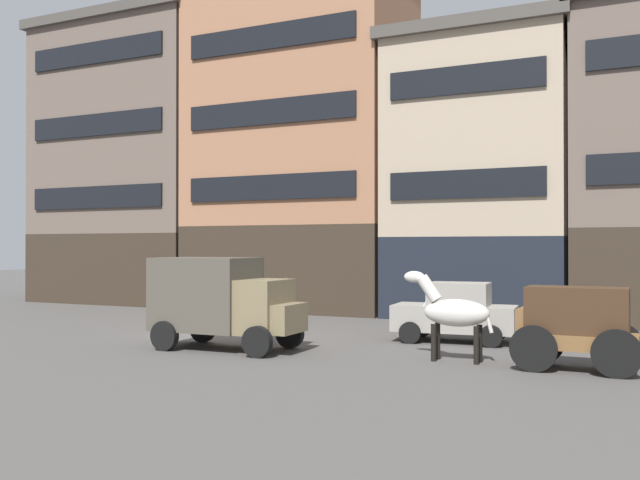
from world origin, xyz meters
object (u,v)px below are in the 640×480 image
Objects in this scene: sedan_dark at (455,312)px; pedestrian_officer at (287,300)px; fire_hydrant_curbside at (155,302)px; delivery_truck_near at (223,299)px; draft_horse at (453,312)px; cargo_wagon at (575,322)px.

sedan_dark reaches higher than pedestrian_officer.
fire_hydrant_curbside is at bearing 162.92° from pedestrian_officer.
delivery_truck_near is at bearing -80.05° from pedestrian_officer.
delivery_truck_near is 7.13m from sedan_dark.
draft_horse is 6.54m from delivery_truck_near.
draft_horse is (-2.95, 0.00, 0.12)m from cargo_wagon.
cargo_wagon is 1.24× the size of draft_horse.
pedestrian_officer is (-1.01, 5.73, -0.44)m from delivery_truck_near.
draft_horse is at bearing 6.48° from delivery_truck_near.
sedan_dark is 2.13× the size of pedestrian_officer.
cargo_wagon is at bearing -43.36° from sedan_dark.
sedan_dark is (-0.85, 3.59, -0.36)m from draft_horse.
fire_hydrant_curbside is at bearing 137.80° from delivery_truck_near.
delivery_truck_near reaches higher than pedestrian_officer.
delivery_truck_near is (-6.50, -0.74, 0.15)m from draft_horse.
cargo_wagon is at bearing 4.46° from delivery_truck_near.
sedan_dark is (5.65, 4.33, -0.51)m from delivery_truck_near.
draft_horse is 2.82× the size of fire_hydrant_curbside.
delivery_truck_near reaches higher than fire_hydrant_curbside.
pedestrian_officer is at bearing 146.35° from draft_horse.
pedestrian_officer reaches higher than fire_hydrant_curbside.
draft_horse reaches higher than fire_hydrant_curbside.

